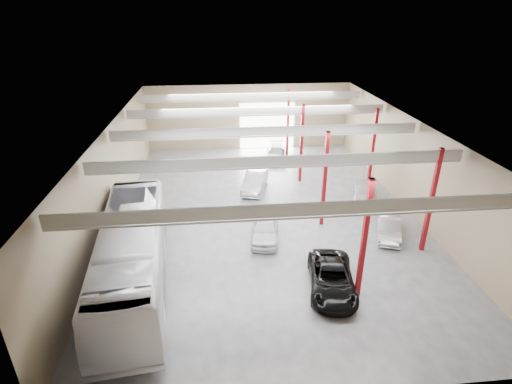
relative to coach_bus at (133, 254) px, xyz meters
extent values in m
cube|color=#4D4D52|center=(8.50, 7.66, -1.96)|extent=(22.00, 32.00, 0.01)
cube|color=beige|center=(8.50, 7.66, 5.04)|extent=(22.00, 32.00, 0.12)
cube|color=brown|center=(8.50, 23.66, 1.54)|extent=(22.00, 0.12, 7.00)
cube|color=brown|center=(8.50, -8.34, 1.54)|extent=(22.00, 0.12, 7.00)
cube|color=brown|center=(-2.50, 7.66, 1.54)|extent=(0.12, 32.00, 7.00)
cube|color=brown|center=(19.50, 7.66, 1.54)|extent=(0.12, 32.00, 7.00)
cube|color=white|center=(10.50, 23.51, 0.54)|extent=(6.00, 0.20, 5.00)
cube|color=maroon|center=(12.30, -2.34, 1.54)|extent=(0.25, 0.25, 7.00)
cube|color=maroon|center=(12.30, 5.66, 1.54)|extent=(0.25, 0.25, 7.00)
cube|color=maroon|center=(12.30, 13.66, 1.54)|extent=(0.25, 0.25, 7.00)
cube|color=maroon|center=(12.30, 20.66, 1.54)|extent=(0.25, 0.25, 7.00)
cube|color=maroon|center=(18.00, 1.66, 1.54)|extent=(0.25, 0.25, 7.00)
cube|color=maroon|center=(18.00, 11.66, 1.54)|extent=(0.25, 0.25, 7.00)
cube|color=#ADADA8|center=(8.50, -4.34, 4.59)|extent=(21.60, 0.15, 0.60)
cube|color=#ADADA8|center=(8.50, -4.34, 4.19)|extent=(21.60, 0.10, 0.10)
cube|color=#ADADA8|center=(8.50, 1.66, 4.59)|extent=(21.60, 0.15, 0.60)
cube|color=#ADADA8|center=(8.50, 1.66, 4.19)|extent=(21.60, 0.10, 0.10)
cube|color=#ADADA8|center=(8.50, 7.66, 4.59)|extent=(21.60, 0.15, 0.60)
cube|color=#ADADA8|center=(8.50, 7.66, 4.19)|extent=(21.60, 0.10, 0.10)
cube|color=#ADADA8|center=(8.50, 13.66, 4.59)|extent=(21.60, 0.15, 0.60)
cube|color=#ADADA8|center=(8.50, 13.66, 4.19)|extent=(21.60, 0.10, 0.10)
cube|color=#ADADA8|center=(8.50, 19.66, 4.59)|extent=(21.60, 0.15, 0.60)
cube|color=#ADADA8|center=(8.50, 19.66, 4.19)|extent=(21.60, 0.10, 0.10)
imported|color=white|center=(0.00, 0.00, 0.00)|extent=(4.72, 14.33, 3.92)
imported|color=black|center=(11.00, -1.70, -1.22)|extent=(3.29, 5.62, 1.47)
imported|color=silver|center=(7.95, 4.11, -1.20)|extent=(2.48, 4.70, 1.53)
imported|color=#BCBBC0|center=(8.04, 12.16, -1.18)|extent=(2.91, 5.01, 1.56)
imported|color=slate|center=(11.00, 19.66, -1.29)|extent=(2.46, 4.81, 1.34)
imported|color=#A09FA4|center=(16.48, 3.60, -1.27)|extent=(2.75, 4.42, 1.37)
imported|color=silver|center=(16.80, 9.47, -1.27)|extent=(2.92, 4.39, 1.39)
camera|label=1|loc=(5.00, -19.29, 12.51)|focal=28.00mm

